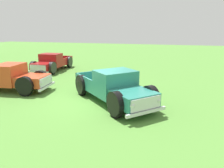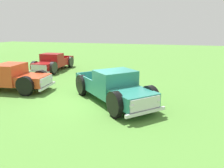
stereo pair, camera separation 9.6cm
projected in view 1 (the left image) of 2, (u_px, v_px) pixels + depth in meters
ground_plane at (92, 101)px, 10.84m from camera, size 80.00×80.00×0.00m
pickup_truck_foreground at (116, 88)px, 10.24m from camera, size 4.97×5.15×1.62m
pickup_truck_behind_left at (11, 78)px, 12.46m from camera, size 2.51×5.30×1.56m
pickup_truck_behind_right at (51, 63)px, 18.17m from camera, size 4.94×2.17×1.48m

